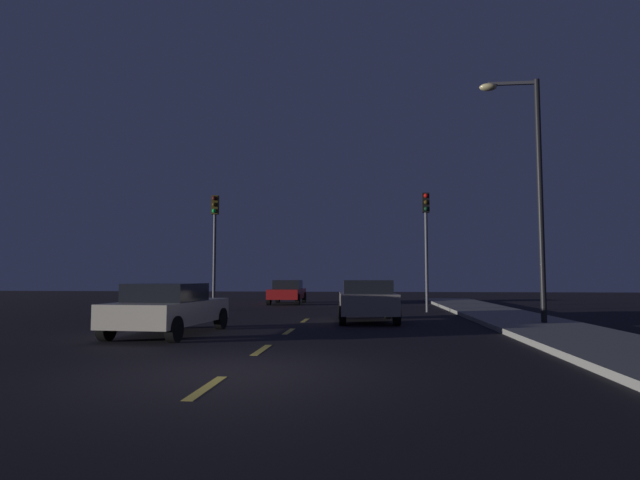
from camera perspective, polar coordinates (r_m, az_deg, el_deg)
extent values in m
plane|color=black|center=(15.68, -3.14, -9.91)|extent=(80.00, 80.00, 0.00)
cube|color=gray|center=(16.35, 24.21, -9.05)|extent=(3.00, 40.00, 0.15)
cube|color=#EACC4C|center=(7.75, -12.54, -15.73)|extent=(0.16, 1.60, 0.01)
cube|color=#EACC4C|center=(11.38, -6.51, -12.05)|extent=(0.16, 1.60, 0.01)
cube|color=#EACC4C|center=(15.09, -3.48, -10.11)|extent=(0.16, 1.60, 0.01)
cube|color=#EACC4C|center=(18.84, -1.68, -8.93)|extent=(0.16, 1.60, 0.01)
cylinder|color=#4C4C51|center=(24.62, -11.68, -1.40)|extent=(0.14, 0.14, 5.44)
cube|color=#382D0C|center=(24.83, -11.60, 3.84)|extent=(0.32, 0.24, 0.90)
sphere|color=#3F0C0C|center=(24.72, -11.70, 4.58)|extent=(0.20, 0.20, 0.20)
sphere|color=#3F2D0C|center=(24.68, -11.71, 3.89)|extent=(0.20, 0.20, 0.20)
sphere|color=#19D84C|center=(24.64, -11.72, 3.20)|extent=(0.20, 0.20, 0.20)
cylinder|color=#4C4C51|center=(23.68, 11.77, -1.32)|extent=(0.14, 0.14, 5.41)
cube|color=black|center=(23.89, 11.69, 4.09)|extent=(0.32, 0.24, 0.90)
sphere|color=red|center=(23.78, 11.73, 4.86)|extent=(0.20, 0.20, 0.20)
sphere|color=#3F2D0C|center=(23.73, 11.74, 4.15)|extent=(0.20, 0.20, 0.20)
sphere|color=#0C3319|center=(23.69, 11.75, 3.43)|extent=(0.20, 0.20, 0.20)
cube|color=gray|center=(18.27, 5.24, -6.98)|extent=(2.15, 3.93, 0.69)
cube|color=black|center=(18.06, 5.26, -5.19)|extent=(1.78, 1.83, 0.45)
cylinder|color=black|center=(19.60, 2.37, -7.82)|extent=(0.26, 0.65, 0.64)
cylinder|color=black|center=(19.71, 7.56, -7.76)|extent=(0.26, 0.65, 0.64)
cylinder|color=black|center=(16.90, 2.53, -8.40)|extent=(0.26, 0.65, 0.64)
cylinder|color=black|center=(17.03, 8.55, -8.33)|extent=(0.26, 0.65, 0.64)
cube|color=beige|center=(14.76, -16.41, -7.68)|extent=(2.15, 4.43, 0.60)
cube|color=black|center=(14.54, -16.73, -5.60)|extent=(1.78, 2.04, 0.48)
cylinder|color=black|center=(16.62, -16.82, -8.30)|extent=(0.26, 0.65, 0.64)
cylinder|color=black|center=(15.93, -11.01, -8.59)|extent=(0.26, 0.65, 0.64)
cylinder|color=black|center=(13.79, -22.71, -9.05)|extent=(0.26, 0.65, 0.64)
cylinder|color=black|center=(12.96, -15.94, -9.54)|extent=(0.26, 0.65, 0.64)
cube|color=#B21919|center=(30.42, -3.67, -5.98)|extent=(1.79, 4.05, 0.56)
cube|color=black|center=(30.61, -3.61, -4.96)|extent=(1.56, 1.83, 0.52)
cylinder|color=black|center=(28.86, -2.49, -6.64)|extent=(0.22, 0.64, 0.64)
cylinder|color=black|center=(29.12, -5.72, -6.60)|extent=(0.22, 0.64, 0.64)
cylinder|color=black|center=(31.78, -1.79, -6.41)|extent=(0.22, 0.64, 0.64)
cylinder|color=black|center=(32.02, -4.73, -6.38)|extent=(0.22, 0.64, 0.64)
cylinder|color=black|center=(17.83, 23.35, 3.99)|extent=(0.18, 0.18, 7.99)
cube|color=#4C4C51|center=(18.55, 20.63, 16.02)|extent=(1.54, 0.10, 0.10)
ellipsoid|color=#F2D88C|center=(18.33, 18.23, 15.87)|extent=(0.56, 0.36, 0.24)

